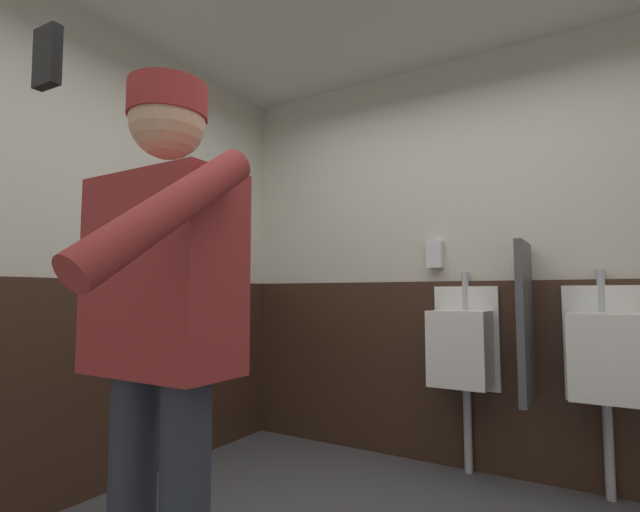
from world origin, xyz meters
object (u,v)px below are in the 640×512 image
(cell_phone, at_px, (47,57))
(soap_dispenser, at_px, (435,255))
(person, at_px, (160,316))
(urinal_left, at_px, (462,347))
(hand_dryer, at_px, (152,279))
(urinal_middle, at_px, (604,355))

(cell_phone, height_order, soap_dispenser, cell_phone)
(person, bearing_deg, urinal_left, 79.61)
(urinal_left, bearing_deg, soap_dispenser, 148.61)
(cell_phone, relative_size, hand_dryer, 0.39)
(urinal_middle, relative_size, person, 0.71)
(urinal_left, relative_size, urinal_middle, 1.00)
(hand_dryer, xyz_separation_m, soap_dispenser, (1.37, 1.18, 0.17))
(person, relative_size, cell_phone, 15.84)
(cell_phone, distance_m, hand_dryer, 2.09)
(urinal_left, xyz_separation_m, hand_dryer, (-1.56, -1.06, 0.41))
(person, bearing_deg, hand_dryer, 141.89)
(urinal_left, relative_size, cell_phone, 11.27)
(soap_dispenser, bearing_deg, urinal_left, -31.39)
(cell_phone, xyz_separation_m, soap_dispenser, (-0.11, 2.62, -0.16))
(cell_phone, bearing_deg, hand_dryer, 133.70)
(cell_phone, bearing_deg, person, 117.04)
(cell_phone, bearing_deg, urinal_left, 86.01)
(cell_phone, bearing_deg, soap_dispenser, 90.38)
(urinal_middle, bearing_deg, urinal_left, 180.00)
(urinal_middle, bearing_deg, hand_dryer, -155.36)
(urinal_middle, height_order, soap_dispenser, soap_dispenser)
(person, xyz_separation_m, cell_phone, (0.28, -0.50, 0.49))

